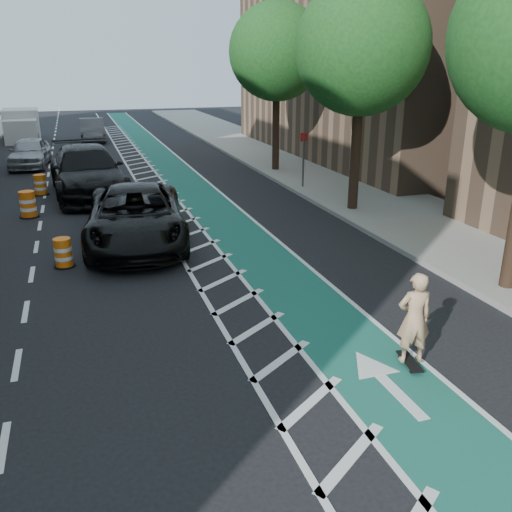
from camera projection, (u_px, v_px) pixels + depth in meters
name	position (u px, v px, depth m)	size (l,w,h in m)	color
ground	(187.00, 339.00, 10.97)	(120.00, 120.00, 0.00)	black
bike_lane	(212.00, 209.00, 20.80)	(2.00, 90.00, 0.01)	#195741
buffer_strip	(174.00, 212.00, 20.36)	(1.40, 90.00, 0.01)	silver
sidewalk_right	(363.00, 195.00, 22.70)	(5.00, 90.00, 0.15)	gray
curb_right	(309.00, 199.00, 21.97)	(0.12, 90.00, 0.16)	gray
tree_r_c	(361.00, 48.00, 18.52)	(4.20, 4.20, 7.90)	#382619
tree_r_d	(279.00, 52.00, 25.68)	(4.20, 4.20, 7.90)	#382619
sign_post	(303.00, 159.00, 23.50)	(0.35, 0.08, 2.47)	#4C4C4C
skateboard	(409.00, 361.00, 9.98)	(0.35, 0.81, 0.10)	black
skateboarder	(414.00, 318.00, 9.68)	(0.63, 0.42, 1.73)	tan
suv_near	(136.00, 216.00, 16.55)	(2.88, 6.24, 1.73)	black
suv_far	(87.00, 171.00, 22.70)	(2.80, 6.88, 2.00)	black
car_silver	(30.00, 152.00, 29.02)	(1.84, 4.57, 1.56)	#A3A3A8
car_grey	(92.00, 130.00, 38.64)	(1.66, 4.77, 1.57)	#545559
box_truck	(22.00, 126.00, 38.99)	(2.50, 5.26, 2.16)	silver
barrel_a	(63.00, 253.00, 14.76)	(0.59, 0.59, 0.81)	orange
barrel_b	(28.00, 205.00, 19.53)	(0.70, 0.70, 0.96)	orange
barrel_c	(41.00, 185.00, 22.88)	(0.63, 0.63, 0.87)	orange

